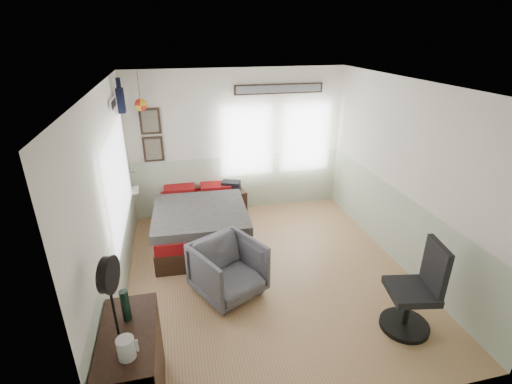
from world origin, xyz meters
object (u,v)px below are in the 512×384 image
armchair (228,269)px  nightstand (232,203)px  task_chair (416,295)px  dresser (134,371)px  bed (201,222)px

armchair → nightstand: 2.33m
armchair → task_chair: (2.02, -1.13, 0.09)m
dresser → task_chair: size_ratio=0.87×
dresser → nightstand: size_ratio=2.01×
armchair → nightstand: (0.43, 2.29, -0.13)m
nightstand → bed: bearing=-140.1°
bed → nightstand: bed is taller
armchair → nightstand: armchair is taller
bed → dresser: dresser is taller
dresser → armchair: size_ratio=1.20×
nightstand → dresser: bearing=-121.6°
bed → nightstand: size_ratio=4.19×
bed → dresser: size_ratio=2.09×
dresser → armchair: dresser is taller
dresser → nightstand: 4.04m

